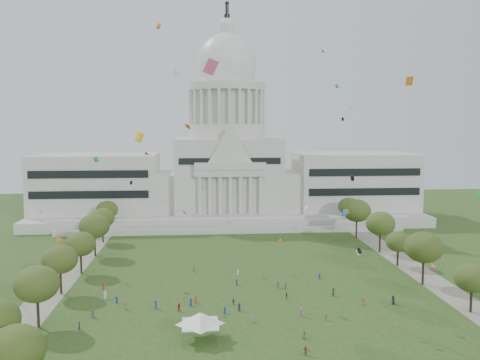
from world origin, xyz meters
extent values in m
plane|color=#2D491D|center=(0.00, 0.00, 0.00)|extent=(400.00, 400.00, 0.00)
cube|color=beige|center=(0.00, 115.00, 2.00)|extent=(160.00, 60.00, 4.00)
cube|color=beige|center=(0.00, 82.00, 1.00)|extent=(130.00, 3.00, 2.00)
cube|color=beige|center=(0.00, 90.00, 2.50)|extent=(140.00, 3.00, 5.00)
cube|color=beige|center=(-55.00, 114.00, 15.00)|extent=(50.00, 34.00, 22.00)
cube|color=beige|center=(55.00, 114.00, 15.00)|extent=(50.00, 34.00, 22.00)
cube|color=beige|center=(-27.00, 112.00, 12.00)|extent=(12.00, 26.00, 16.00)
cube|color=beige|center=(27.00, 112.00, 12.00)|extent=(12.00, 26.00, 16.00)
cube|color=beige|center=(0.00, 114.00, 18.00)|extent=(44.00, 38.00, 28.00)
cube|color=beige|center=(0.00, 94.00, 21.20)|extent=(28.00, 3.00, 2.40)
cube|color=black|center=(-55.00, 96.80, 17.00)|extent=(46.00, 0.40, 11.00)
cube|color=black|center=(55.00, 96.80, 17.00)|extent=(46.00, 0.40, 11.00)
cylinder|color=beige|center=(0.00, 114.00, 37.40)|extent=(32.00, 32.00, 6.00)
cylinder|color=beige|center=(0.00, 114.00, 47.40)|extent=(28.00, 28.00, 14.00)
cylinder|color=beige|center=(0.00, 114.00, 55.90)|extent=(32.40, 32.40, 3.00)
cylinder|color=beige|center=(0.00, 114.00, 61.40)|extent=(22.00, 22.00, 8.00)
ellipsoid|color=white|center=(0.00, 114.00, 65.40)|extent=(25.00, 25.00, 26.20)
cylinder|color=beige|center=(0.00, 114.00, 78.90)|extent=(6.00, 6.00, 5.00)
ellipsoid|color=white|center=(0.00, 114.00, 81.90)|extent=(6.40, 6.40, 5.12)
cylinder|color=black|center=(0.00, 114.00, 84.90)|extent=(2.40, 2.40, 2.00)
cylinder|color=black|center=(0.00, 114.00, 87.90)|extent=(1.40, 1.40, 4.50)
sphere|color=black|center=(0.00, 114.00, 90.40)|extent=(1.80, 1.80, 1.80)
cube|color=gray|center=(-48.00, 30.00, 0.02)|extent=(8.00, 160.00, 0.04)
cube|color=gray|center=(48.00, 30.00, 0.02)|extent=(8.00, 160.00, 0.04)
cylinder|color=black|center=(-44.07, -2.96, 2.88)|extent=(0.56, 0.56, 5.75)
ellipsoid|color=#3B4E1B|center=(-44.07, -2.96, 8.97)|extent=(8.86, 8.86, 7.25)
cylinder|color=black|center=(46.22, -1.75, 2.46)|extent=(0.56, 0.56, 4.92)
ellipsoid|color=#36491A|center=(46.22, -1.75, 7.68)|extent=(7.58, 7.58, 6.20)
cylinder|color=black|center=(-45.04, 17.30, 2.73)|extent=(0.56, 0.56, 5.47)
ellipsoid|color=#3A4919|center=(-45.04, 17.30, 8.53)|extent=(8.42, 8.42, 6.89)
cylinder|color=black|center=(44.17, 17.44, 3.10)|extent=(0.56, 0.56, 6.20)
ellipsoid|color=#304616|center=(44.17, 17.44, 9.68)|extent=(9.55, 9.55, 7.82)
cylinder|color=black|center=(-44.09, 33.92, 2.64)|extent=(0.56, 0.56, 5.27)
ellipsoid|color=#3A4B18|center=(-44.09, 33.92, 8.23)|extent=(8.12, 8.12, 6.65)
cylinder|color=black|center=(44.40, 34.48, 2.28)|extent=(0.56, 0.56, 4.56)
ellipsoid|color=#354819|center=(44.40, 34.48, 7.11)|extent=(7.01, 7.01, 5.74)
cylinder|color=black|center=(-44.08, 52.42, 3.02)|extent=(0.56, 0.56, 6.03)
ellipsoid|color=#34481A|center=(-44.08, 52.42, 9.41)|extent=(9.29, 9.29, 7.60)
cylinder|color=black|center=(44.76, 50.04, 2.98)|extent=(0.56, 0.56, 5.97)
ellipsoid|color=#3C4F1C|center=(44.76, 50.04, 9.31)|extent=(9.19, 9.19, 7.52)
cylinder|color=black|center=(-45.22, 71.01, 2.70)|extent=(0.56, 0.56, 5.41)
ellipsoid|color=#3B4C1A|center=(-45.22, 71.01, 8.44)|extent=(8.33, 8.33, 6.81)
cylinder|color=black|center=(43.49, 70.19, 3.19)|extent=(0.56, 0.56, 6.37)
ellipsoid|color=#38511A|center=(43.49, 70.19, 9.94)|extent=(9.82, 9.82, 8.03)
cylinder|color=black|center=(-46.87, 89.14, 2.66)|extent=(0.56, 0.56, 5.32)
ellipsoid|color=#354615|center=(-46.87, 89.14, 8.29)|extent=(8.19, 8.19, 6.70)
cylinder|color=black|center=(45.96, 88.13, 2.73)|extent=(0.56, 0.56, 5.47)
ellipsoid|color=#3C4C1C|center=(45.96, 88.13, 8.53)|extent=(8.42, 8.42, 6.89)
ellipsoid|color=#354A15|center=(-38.00, -32.00, 8.58)|extent=(8.47, 8.47, 6.93)
cylinder|color=#4C4C4C|center=(-15.09, -14.04, 1.41)|extent=(0.12, 0.12, 2.83)
cylinder|color=#4C4C4C|center=(-8.76, -14.04, 1.41)|extent=(0.12, 0.12, 2.83)
cylinder|color=#4C4C4C|center=(-15.09, -7.71, 1.41)|extent=(0.12, 0.12, 2.83)
cylinder|color=#4C4C4C|center=(-8.76, -7.71, 1.41)|extent=(0.12, 0.12, 2.83)
cube|color=white|center=(-11.92, -10.87, 2.94)|extent=(6.92, 6.92, 0.23)
pyramid|color=white|center=(-11.92, -10.87, 4.18)|extent=(9.69, 9.69, 2.26)
imported|color=#26262B|center=(31.42, 4.32, 1.03)|extent=(0.98, 1.18, 2.07)
imported|color=#33723F|center=(19.49, 10.73, 1.00)|extent=(1.11, 0.87, 1.99)
imported|color=#994C8C|center=(9.33, -1.32, 0.94)|extent=(0.90, 1.33, 1.87)
imported|color=#33723F|center=(8.08, 9.82, 0.77)|extent=(0.78, 1.02, 1.54)
imported|color=#994C8C|center=(-4.49, 6.99, 0.77)|extent=(1.30, 1.48, 1.54)
imported|color=#4C4C51|center=(7.69, -12.35, 0.80)|extent=(0.76, 0.91, 1.59)
imported|color=#B21E1E|center=(-10.35, -6.65, 0.81)|extent=(0.72, 0.72, 1.61)
imported|color=#B21E1E|center=(-16.52, 3.69, 0.94)|extent=(1.03, 0.79, 1.87)
imported|color=#4C4C51|center=(14.01, -3.68, 0.72)|extent=(1.01, 0.96, 1.43)
imported|color=#B21E1E|center=(9.09, 16.82, 0.74)|extent=(0.48, 0.87, 1.47)
imported|color=olive|center=(6.53, -19.08, 0.85)|extent=(1.66, 1.40, 1.70)
cube|color=#4C4C51|center=(-34.33, 1.48, 0.94)|extent=(0.56, 0.58, 1.88)
cube|color=#26262B|center=(-3.45, 2.99, 0.85)|extent=(0.46, 0.53, 1.70)
cube|color=navy|center=(19.29, 24.16, 0.74)|extent=(0.45, 0.37, 1.48)
cube|color=olive|center=(-28.33, 5.81, 0.92)|extent=(0.43, 0.56, 1.85)
cube|color=olive|center=(-30.03, 22.12, 0.75)|extent=(0.26, 0.41, 1.49)
cube|color=#26262B|center=(-35.72, -4.77, 0.84)|extent=(0.38, 0.50, 1.68)
cube|color=#33723F|center=(-13.61, 33.26, 0.78)|extent=(0.41, 0.48, 1.55)
cube|color=#B21E1E|center=(-35.62, 19.93, 0.82)|extent=(0.47, 0.51, 1.63)
cube|color=#994C8C|center=(-1.32, -3.54, 0.77)|extent=(0.30, 0.44, 1.55)
cube|color=olive|center=(12.97, 25.87, 0.74)|extent=(0.46, 0.39, 1.49)
cube|color=#33723F|center=(4.66, 25.33, 0.76)|extent=(0.30, 0.43, 1.51)
cube|color=olive|center=(24.54, 4.34, 0.94)|extent=(0.56, 0.58, 1.87)
cube|color=navy|center=(-2.74, 20.61, 0.79)|extent=(0.43, 0.49, 1.58)
cube|color=navy|center=(-21.65, 5.65, 0.96)|extent=(0.49, 0.59, 1.92)
cube|color=navy|center=(-6.67, 1.54, 0.75)|extent=(0.44, 0.32, 1.49)
cube|color=navy|center=(-14.02, 6.83, 0.83)|extent=(0.44, 0.52, 1.67)
cube|color=#4C4C51|center=(7.25, 17.61, 0.88)|extent=(0.49, 0.55, 1.76)
cube|color=silver|center=(-1.79, 29.15, 0.74)|extent=(0.44, 0.45, 1.47)
cube|color=#B21E1E|center=(-12.93, 8.58, 0.84)|extent=(0.30, 0.46, 1.68)
cube|color=navy|center=(-30.85, 10.06, 0.76)|extent=(0.47, 0.44, 1.52)
cube|color=silver|center=(-33.96, 13.22, 0.92)|extent=(0.56, 0.45, 1.84)
cube|color=olive|center=(-42.00, 29.01, 0.72)|extent=(0.26, 0.40, 1.45)
camera|label=1|loc=(-11.65, -103.13, 40.36)|focal=38.00mm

